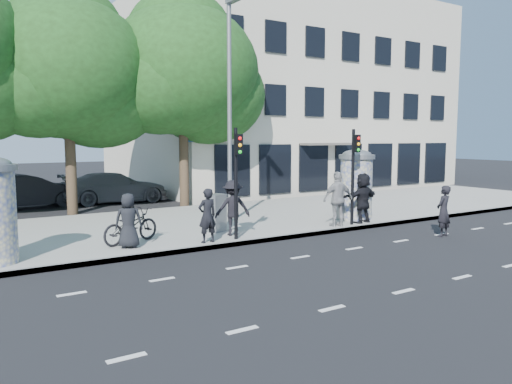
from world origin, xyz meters
TOP-DOWN VIEW (x-y plane):
  - ground at (0.00, 0.00)m, footprint 120.00×120.00m
  - sidewalk at (0.00, 7.50)m, footprint 40.00×8.00m
  - curb at (0.00, 3.55)m, footprint 40.00×0.10m
  - lane_dash_near at (0.00, -2.20)m, footprint 32.00×0.12m
  - lane_dash_far at (0.00, 1.40)m, footprint 32.00×0.12m
  - ad_column_right at (5.20, 4.70)m, footprint 1.36×1.36m
  - traffic_pole_near at (-0.60, 3.79)m, footprint 0.22×0.31m
  - traffic_pole_far at (4.20, 3.79)m, footprint 0.22×0.31m
  - street_lamp at (0.80, 6.63)m, footprint 0.25×0.93m
  - tree_near_left at (-3.50, 12.70)m, footprint 6.80×6.80m
  - tree_center at (1.50, 12.30)m, footprint 7.00×7.00m
  - building at (12.00, 19.99)m, footprint 20.30×15.85m
  - ped_a at (-3.77, 4.41)m, footprint 0.89×0.74m
  - ped_b at (-1.58, 3.86)m, footprint 0.61×0.43m
  - ped_d at (-0.38, 4.45)m, footprint 1.28×0.96m
  - ped_e at (3.53, 3.85)m, footprint 1.23×0.84m
  - ped_f at (4.80, 3.93)m, footprint 1.75×0.79m
  - man_road at (5.74, 1.17)m, footprint 0.69×0.52m
  - bicycle at (-3.52, 5.01)m, footprint 1.33×2.06m
  - cabinet_left at (-0.52, 5.29)m, footprint 0.71×0.63m
  - cabinet_right at (4.82, 4.85)m, footprint 0.66×0.53m
  - car_mid at (-4.82, 15.69)m, footprint 2.39×4.96m
  - car_right at (-0.80, 15.57)m, footprint 2.42×5.34m

SIDE VIEW (x-z plane):
  - ground at x=0.00m, z-range 0.00..0.00m
  - lane_dash_near at x=0.00m, z-range 0.00..0.01m
  - lane_dash_far at x=0.00m, z-range 0.00..0.01m
  - sidewalk at x=0.00m, z-range 0.00..0.15m
  - curb at x=0.00m, z-range -0.01..0.15m
  - bicycle at x=-3.52m, z-range 0.15..1.17m
  - car_right at x=-0.80m, z-range 0.00..1.52m
  - cabinet_left at x=-0.52m, z-range 0.15..1.39m
  - cabinet_right at x=4.82m, z-range 0.15..1.40m
  - car_mid at x=-4.82m, z-range 0.00..1.57m
  - man_road at x=5.74m, z-range 0.00..1.69m
  - ped_a at x=-3.77m, z-range 0.15..1.71m
  - ped_b at x=-1.58m, z-range 0.15..1.77m
  - ped_d at x=-0.38m, z-range 0.15..1.91m
  - ped_f at x=4.80m, z-range 0.15..1.98m
  - ped_e at x=3.53m, z-range 0.15..2.08m
  - ad_column_right at x=5.20m, z-range 0.21..2.86m
  - traffic_pole_near at x=-0.60m, z-range 0.53..3.93m
  - traffic_pole_far at x=4.20m, z-range 0.53..3.93m
  - street_lamp at x=0.80m, z-range 0.79..8.79m
  - building at x=12.00m, z-range -0.01..11.99m
  - tree_near_left at x=-3.50m, z-range 1.58..10.55m
  - tree_center at x=1.50m, z-range 1.66..10.96m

